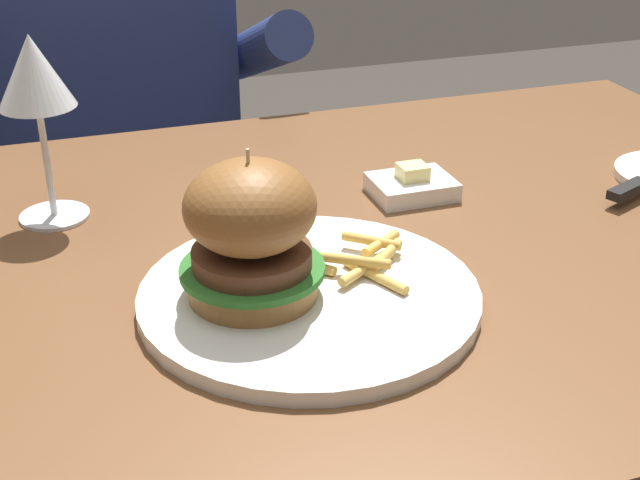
{
  "coord_description": "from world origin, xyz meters",
  "views": [
    {
      "loc": [
        -0.21,
        -0.74,
        1.14
      ],
      "look_at": [
        0.01,
        -0.08,
        0.78
      ],
      "focal_mm": 50.0,
      "sensor_mm": 36.0,
      "label": 1
    }
  ],
  "objects_px": {
    "wine_glass": "(34,79)",
    "main_plate": "(309,296)",
    "butter_dish": "(412,185)",
    "burger_sandwich": "(251,231)",
    "diner_person": "(124,177)"
  },
  "relations": [
    {
      "from": "wine_glass",
      "to": "main_plate",
      "type": "bearing_deg",
      "value": -51.72
    },
    {
      "from": "wine_glass",
      "to": "butter_dish",
      "type": "relative_size",
      "value": 2.2
    },
    {
      "from": "burger_sandwich",
      "to": "butter_dish",
      "type": "distance_m",
      "value": 0.29
    },
    {
      "from": "wine_glass",
      "to": "diner_person",
      "type": "distance_m",
      "value": 0.62
    },
    {
      "from": "burger_sandwich",
      "to": "butter_dish",
      "type": "height_order",
      "value": "burger_sandwich"
    },
    {
      "from": "main_plate",
      "to": "diner_person",
      "type": "relative_size",
      "value": 0.25
    },
    {
      "from": "main_plate",
      "to": "burger_sandwich",
      "type": "height_order",
      "value": "burger_sandwich"
    },
    {
      "from": "butter_dish",
      "to": "diner_person",
      "type": "bearing_deg",
      "value": 113.57
    },
    {
      "from": "butter_dish",
      "to": "diner_person",
      "type": "height_order",
      "value": "diner_person"
    },
    {
      "from": "burger_sandwich",
      "to": "main_plate",
      "type": "bearing_deg",
      "value": -8.21
    },
    {
      "from": "wine_glass",
      "to": "butter_dish",
      "type": "bearing_deg",
      "value": -10.16
    },
    {
      "from": "burger_sandwich",
      "to": "diner_person",
      "type": "relative_size",
      "value": 0.11
    },
    {
      "from": "main_plate",
      "to": "diner_person",
      "type": "xyz_separation_m",
      "value": [
        -0.08,
        0.76,
        -0.18
      ]
    },
    {
      "from": "burger_sandwich",
      "to": "wine_glass",
      "type": "height_order",
      "value": "wine_glass"
    },
    {
      "from": "butter_dish",
      "to": "wine_glass",
      "type": "bearing_deg",
      "value": 169.84
    }
  ]
}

